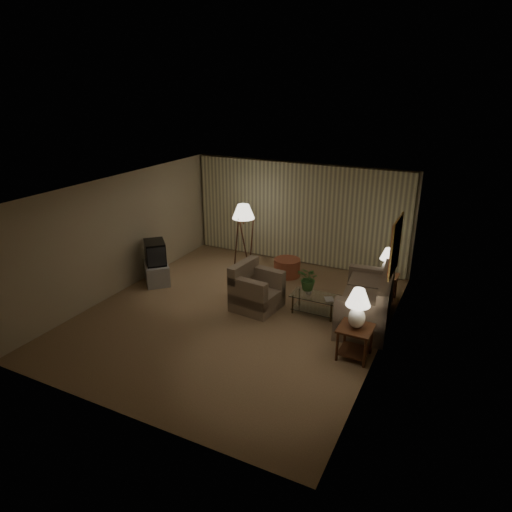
{
  "coord_description": "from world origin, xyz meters",
  "views": [
    {
      "loc": [
        4.19,
        -7.53,
        4.63
      ],
      "look_at": [
        0.16,
        0.6,
        1.14
      ],
      "focal_mm": 32.0,
      "sensor_mm": 36.0,
      "label": 1
    }
  ],
  "objects": [
    {
      "name": "crt_tv",
      "position": [
        -2.55,
        0.59,
        0.78
      ],
      "size": [
        1.1,
        1.1,
        0.55
      ],
      "primitive_type": "cube",
      "rotation": [
        0.0,
        0.0,
        -0.8
      ],
      "color": "black",
      "rests_on": "tv_cabinet"
    },
    {
      "name": "room_shell",
      "position": [
        0.02,
        1.51,
        1.75
      ],
      "size": [
        6.04,
        7.02,
        2.72
      ],
      "color": "#BDB391",
      "rests_on": "ground"
    },
    {
      "name": "side_table_far",
      "position": [
        2.65,
        2.12,
        0.4
      ],
      "size": [
        0.52,
        0.44,
        0.6
      ],
      "color": "#381A0F",
      "rests_on": "ground"
    },
    {
      "name": "ottoman",
      "position": [
        0.16,
        2.37,
        0.22
      ],
      "size": [
        0.85,
        0.85,
        0.44
      ],
      "primitive_type": "cylinder",
      "rotation": [
        0.0,
        0.0,
        0.35
      ],
      "color": "#A75638",
      "rests_on": "ground"
    },
    {
      "name": "sofa",
      "position": [
        2.5,
        0.87,
        0.43
      ],
      "size": [
        2.14,
        1.38,
        0.85
      ],
      "rotation": [
        0.0,
        0.0,
        -1.46
      ],
      "color": "gray",
      "rests_on": "ground"
    },
    {
      "name": "table_lamp_far",
      "position": [
        2.65,
        2.12,
        0.97
      ],
      "size": [
        0.36,
        0.36,
        0.62
      ],
      "color": "white",
      "rests_on": "side_table_far"
    },
    {
      "name": "armchair",
      "position": [
        0.26,
        0.44,
        0.4
      ],
      "size": [
        1.13,
        1.09,
        0.79
      ],
      "rotation": [
        0.0,
        0.0,
        1.47
      ],
      "color": "gray",
      "rests_on": "ground"
    },
    {
      "name": "side_table_near",
      "position": [
        2.65,
        -0.48,
        0.42
      ],
      "size": [
        0.59,
        0.59,
        0.6
      ],
      "color": "#381A0F",
      "rests_on": "ground"
    },
    {
      "name": "floor_lamp",
      "position": [
        -1.01,
        2.25,
        0.92
      ],
      "size": [
        0.57,
        0.57,
        1.75
      ],
      "color": "#381A0F",
      "rests_on": "ground"
    },
    {
      "name": "coffee_table",
      "position": [
        1.46,
        0.77,
        0.27
      ],
      "size": [
        0.99,
        0.54,
        0.41
      ],
      "color": "silver",
      "rests_on": "ground"
    },
    {
      "name": "book",
      "position": [
        1.71,
        0.67,
        0.42
      ],
      "size": [
        0.28,
        0.3,
        0.02
      ],
      "primitive_type": "imported",
      "rotation": [
        0.0,
        0.0,
        0.52
      ],
      "color": "olive",
      "rests_on": "coffee_table"
    },
    {
      "name": "vase",
      "position": [
        1.31,
        0.77,
        0.49
      ],
      "size": [
        0.14,
        0.14,
        0.14
      ],
      "primitive_type": "imported",
      "rotation": [
        0.0,
        0.0,
        -0.06
      ],
      "color": "white",
      "rests_on": "coffee_table"
    },
    {
      "name": "ground",
      "position": [
        0.0,
        0.0,
        0.0
      ],
      "size": [
        7.0,
        7.0,
        0.0
      ],
      "primitive_type": "plane",
      "color": "#A18159",
      "rests_on": "ground"
    },
    {
      "name": "table_lamp_near",
      "position": [
        2.65,
        -0.48,
        1.04
      ],
      "size": [
        0.43,
        0.43,
        0.74
      ],
      "color": "white",
      "rests_on": "side_table_near"
    },
    {
      "name": "flowers",
      "position": [
        1.31,
        0.77,
        0.81
      ],
      "size": [
        0.57,
        0.53,
        0.51
      ],
      "primitive_type": "imported",
      "rotation": [
        0.0,
        0.0,
        -0.33
      ],
      "color": "#3D7232",
      "rests_on": "vase"
    },
    {
      "name": "tv_cabinet",
      "position": [
        -2.55,
        0.59,
        0.25
      ],
      "size": [
        1.4,
        1.4,
        0.5
      ],
      "primitive_type": "cube",
      "rotation": [
        0.0,
        0.0,
        -0.8
      ],
      "color": "#9C9C9E",
      "rests_on": "ground"
    }
  ]
}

